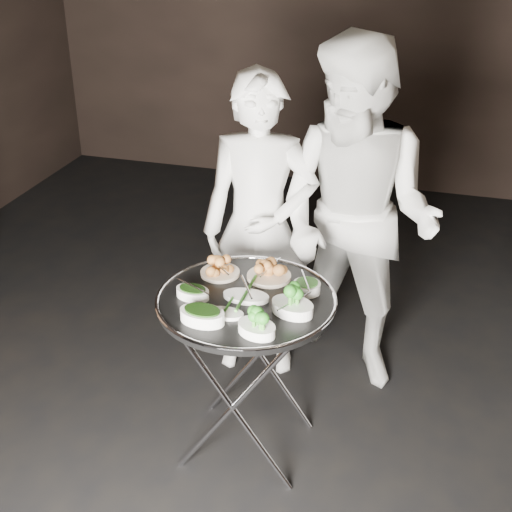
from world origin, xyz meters
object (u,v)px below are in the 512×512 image
(waiter_left, at_px, (260,229))
(tray_stand, at_px, (247,369))
(serving_tray, at_px, (246,301))
(waiter_right, at_px, (356,221))

(waiter_left, bearing_deg, tray_stand, -88.14)
(tray_stand, xyz_separation_m, serving_tray, (-0.00, 0.00, 0.36))
(tray_stand, height_order, waiter_right, waiter_right)
(waiter_left, bearing_deg, serving_tray, -88.14)
(tray_stand, relative_size, waiter_right, 0.44)
(tray_stand, relative_size, waiter_left, 0.49)
(serving_tray, height_order, waiter_left, waiter_left)
(serving_tray, relative_size, waiter_right, 0.43)
(waiter_left, distance_m, waiter_right, 0.50)
(waiter_left, relative_size, waiter_right, 0.90)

